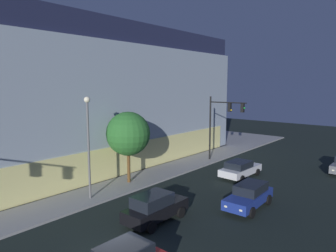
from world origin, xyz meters
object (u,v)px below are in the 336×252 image
street_lamp_sidewalk (88,135)px  car_white (240,169)px  modern_building (63,96)px  sidewalk_tree (128,134)px  traffic_light_far_corner (223,117)px  car_blue (249,195)px  car_black (155,207)px

street_lamp_sidewalk → car_white: (12.30, -5.65, -4.07)m
modern_building → sidewalk_tree: modern_building is taller
traffic_light_far_corner → sidewalk_tree: size_ratio=1.16×
street_lamp_sidewalk → car_blue: bearing=-56.7°
car_black → sidewalk_tree: bearing=59.2°
street_lamp_sidewalk → car_black: street_lamp_sidewalk is taller
car_black → car_blue: bearing=-30.5°
car_blue → car_white: bearing=32.2°
sidewalk_tree → car_blue: sidewalk_tree is taller
modern_building → car_blue: (-1.42, -25.28, -6.18)m
sidewalk_tree → car_black: (-3.98, -6.69, -3.40)m
modern_building → sidewalk_tree: bearing=-102.1°
traffic_light_far_corner → sidewalk_tree: traffic_light_far_corner is taller
modern_building → street_lamp_sidewalk: (-7.65, -15.80, -2.19)m
sidewalk_tree → car_white: bearing=-38.5°
car_black → car_white: bearing=1.9°
traffic_light_far_corner → car_white: bearing=-131.6°
sidewalk_tree → car_white: size_ratio=1.29×
car_blue → car_white: 7.17m
car_black → car_blue: size_ratio=0.96×
sidewalk_tree → car_blue: size_ratio=1.30×
street_lamp_sidewalk → car_white: 14.14m
traffic_light_far_corner → car_blue: bearing=-140.8°
modern_building → traffic_light_far_corner: (8.25, -17.40, -2.09)m
car_blue → modern_building: bearing=86.8°
modern_building → sidewalk_tree: size_ratio=5.55×
sidewalk_tree → modern_building: bearing=77.9°
street_lamp_sidewalk → car_white: street_lamp_sidewalk is taller
traffic_light_far_corner → car_white: 6.85m
car_blue → car_white: size_ratio=0.99×
street_lamp_sidewalk → car_black: size_ratio=1.67×
modern_building → car_blue: 26.06m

